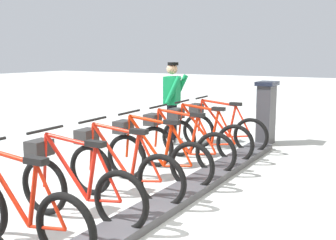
% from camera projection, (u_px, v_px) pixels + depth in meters
% --- Properties ---
extents(ground_plane, '(60.00, 60.00, 0.00)m').
position_uv_depth(ground_plane, '(133.00, 227.00, 4.49)').
color(ground_plane, silver).
extents(dock_rail_base, '(0.44, 8.80, 0.10)m').
position_uv_depth(dock_rail_base, '(133.00, 222.00, 4.48)').
color(dock_rail_base, '#47474C').
rests_on(dock_rail_base, ground).
extents(payment_kiosk, '(0.36, 0.52, 1.28)m').
position_uv_depth(payment_kiosk, '(266.00, 112.00, 8.50)').
color(payment_kiosk, '#38383D').
rests_on(payment_kiosk, ground).
extents(bike_docked_0, '(1.72, 0.54, 1.02)m').
position_uv_depth(bike_docked_0, '(220.00, 128.00, 7.97)').
color(bike_docked_0, black).
rests_on(bike_docked_0, ground).
extents(bike_docked_1, '(1.72, 0.54, 1.02)m').
position_uv_depth(bike_docked_1, '(202.00, 135.00, 7.29)').
color(bike_docked_1, black).
rests_on(bike_docked_1, ground).
extents(bike_docked_2, '(1.72, 0.54, 1.02)m').
position_uv_depth(bike_docked_2, '(180.00, 144.00, 6.60)').
color(bike_docked_2, black).
rests_on(bike_docked_2, ground).
extents(bike_docked_3, '(1.72, 0.54, 1.02)m').
position_uv_depth(bike_docked_3, '(153.00, 154.00, 5.92)').
color(bike_docked_3, black).
rests_on(bike_docked_3, ground).
extents(bike_docked_4, '(1.72, 0.54, 1.02)m').
position_uv_depth(bike_docked_4, '(119.00, 167.00, 5.24)').
color(bike_docked_4, black).
rests_on(bike_docked_4, ground).
extents(bike_docked_5, '(1.72, 0.54, 1.02)m').
position_uv_depth(bike_docked_5, '(75.00, 184.00, 4.55)').
color(bike_docked_5, black).
rests_on(bike_docked_5, ground).
extents(bike_docked_6, '(1.72, 0.54, 1.02)m').
position_uv_depth(bike_docked_6, '(15.00, 207.00, 3.87)').
color(bike_docked_6, black).
rests_on(bike_docked_6, ground).
extents(worker_near_rack, '(0.51, 0.68, 1.66)m').
position_uv_depth(worker_near_rack, '(172.00, 100.00, 8.50)').
color(worker_near_rack, white).
rests_on(worker_near_rack, ground).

